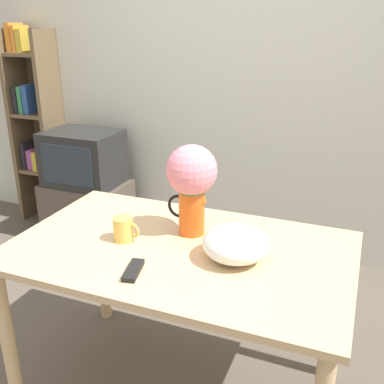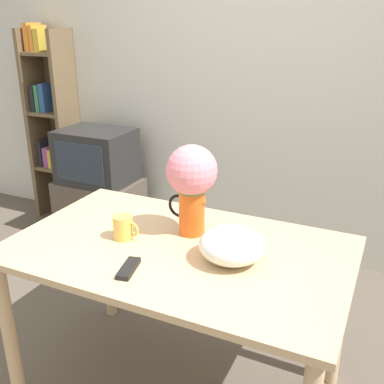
{
  "view_description": "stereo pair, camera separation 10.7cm",
  "coord_description": "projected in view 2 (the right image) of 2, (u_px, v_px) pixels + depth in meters",
  "views": [
    {
      "loc": [
        0.87,
        -1.35,
        1.66
      ],
      "look_at": [
        0.21,
        0.32,
        0.97
      ],
      "focal_mm": 42.0,
      "sensor_mm": 36.0,
      "label": 1
    },
    {
      "loc": [
        0.97,
        -1.31,
        1.66
      ],
      "look_at": [
        0.21,
        0.32,
        0.97
      ],
      "focal_mm": 42.0,
      "sensor_mm": 36.0,
      "label": 2
    }
  ],
  "objects": [
    {
      "name": "bookshelf",
      "position": [
        53.0,
        119.0,
        3.83
      ],
      "size": [
        0.37,
        0.28,
        1.64
      ],
      "color": "brown",
      "rests_on": "ground_plane"
    },
    {
      "name": "flower_vase",
      "position": [
        192.0,
        179.0,
        1.91
      ],
      "size": [
        0.22,
        0.22,
        0.4
      ],
      "color": "#E05619",
      "rests_on": "table"
    },
    {
      "name": "tv_set",
      "position": [
        96.0,
        156.0,
        3.47
      ],
      "size": [
        0.55,
        0.42,
        0.41
      ],
      "color": "black",
      "rests_on": "tv_stand"
    },
    {
      "name": "remote_control",
      "position": [
        129.0,
        268.0,
        1.7
      ],
      "size": [
        0.08,
        0.16,
        0.02
      ],
      "color": "black",
      "rests_on": "table"
    },
    {
      "name": "wall_back",
      "position": [
        254.0,
        76.0,
        3.12
      ],
      "size": [
        8.0,
        0.05,
        2.6
      ],
      "color": "silver",
      "rests_on": "ground_plane"
    },
    {
      "name": "coffee_mug",
      "position": [
        124.0,
        227.0,
        1.93
      ],
      "size": [
        0.12,
        0.09,
        0.1
      ],
      "color": "gold",
      "rests_on": "table"
    },
    {
      "name": "table",
      "position": [
        178.0,
        268.0,
        1.92
      ],
      "size": [
        1.41,
        0.86,
        0.78
      ],
      "color": "tan",
      "rests_on": "ground_plane"
    },
    {
      "name": "tv_stand",
      "position": [
        101.0,
        209.0,
        3.63
      ],
      "size": [
        0.63,
        0.43,
        0.47
      ],
      "color": "#4C4238",
      "rests_on": "ground_plane"
    },
    {
      "name": "white_bowl",
      "position": [
        232.0,
        245.0,
        1.75
      ],
      "size": [
        0.26,
        0.26,
        0.14
      ],
      "color": "silver",
      "rests_on": "table"
    }
  ]
}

